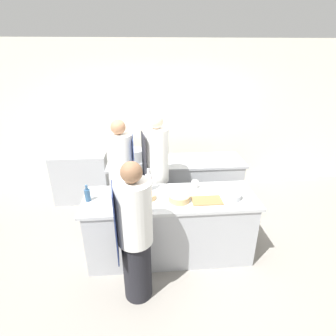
# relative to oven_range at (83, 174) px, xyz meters

# --- Properties ---
(ground_plane) EXTENTS (16.00, 16.00, 0.00)m
(ground_plane) POSITION_rel_oven_range_xyz_m (1.50, -1.71, -0.46)
(ground_plane) COLOR gray
(wall_back) EXTENTS (8.00, 0.06, 2.80)m
(wall_back) POSITION_rel_oven_range_xyz_m (1.50, 0.42, 0.94)
(wall_back) COLOR silver
(wall_back) RESTS_ON ground_plane
(prep_counter) EXTENTS (2.20, 0.75, 0.89)m
(prep_counter) POSITION_rel_oven_range_xyz_m (1.50, -1.71, -0.01)
(prep_counter) COLOR #A8AAAF
(prep_counter) RESTS_ON ground_plane
(pass_counter) EXTENTS (2.30, 0.70, 0.89)m
(pass_counter) POSITION_rel_oven_range_xyz_m (1.71, -0.51, -0.01)
(pass_counter) COLOR #A8AAAF
(pass_counter) RESTS_ON ground_plane
(oven_range) EXTENTS (0.96, 0.73, 0.91)m
(oven_range) POSITION_rel_oven_range_xyz_m (0.00, 0.00, 0.00)
(oven_range) COLOR #A8AAAF
(oven_range) RESTS_ON ground_plane
(chef_at_prep_near) EXTENTS (0.40, 0.38, 1.66)m
(chef_at_prep_near) POSITION_rel_oven_range_xyz_m (1.07, -2.37, 0.37)
(chef_at_prep_near) COLOR black
(chef_at_prep_near) RESTS_ON ground_plane
(chef_at_stove) EXTENTS (0.39, 0.37, 1.74)m
(chef_at_stove) POSITION_rel_oven_range_xyz_m (0.85, -1.05, 0.41)
(chef_at_stove) COLOR black
(chef_at_stove) RESTS_ON ground_plane
(chef_at_pass_far) EXTENTS (0.39, 0.37, 1.81)m
(chef_at_pass_far) POSITION_rel_oven_range_xyz_m (1.35, -1.11, 0.46)
(chef_at_pass_far) COLOR black
(chef_at_pass_far) RESTS_ON ground_plane
(bottle_olive_oil) EXTENTS (0.07, 0.07, 0.24)m
(bottle_olive_oil) POSITION_rel_oven_range_xyz_m (1.08, -1.97, 0.53)
(bottle_olive_oil) COLOR #5B2319
(bottle_olive_oil) RESTS_ON prep_counter
(bottle_vinegar) EXTENTS (0.07, 0.07, 0.22)m
(bottle_vinegar) POSITION_rel_oven_range_xyz_m (0.48, -1.71, 0.52)
(bottle_vinegar) COLOR #2D5175
(bottle_vinegar) RESTS_ON prep_counter
(bottle_wine) EXTENTS (0.09, 0.09, 0.31)m
(bottle_wine) POSITION_rel_oven_range_xyz_m (1.24, -1.50, 0.55)
(bottle_wine) COLOR silver
(bottle_wine) RESTS_ON prep_counter
(bowl_mixing_large) EXTENTS (0.22, 0.22, 0.08)m
(bowl_mixing_large) POSITION_rel_oven_range_xyz_m (0.85, -1.66, 0.47)
(bowl_mixing_large) COLOR #B7BABC
(bowl_mixing_large) RESTS_ON prep_counter
(bowl_prep_small) EXTENTS (0.27, 0.27, 0.08)m
(bowl_prep_small) POSITION_rel_oven_range_xyz_m (1.60, -1.81, 0.47)
(bowl_prep_small) COLOR tan
(bowl_prep_small) RESTS_ON prep_counter
(bowl_ceramic_blue) EXTENTS (0.17, 0.17, 0.07)m
(bowl_ceramic_blue) POSITION_rel_oven_range_xyz_m (1.23, -1.74, 0.47)
(bowl_ceramic_blue) COLOR tan
(bowl_ceramic_blue) RESTS_ON prep_counter
(bowl_wooden_salad) EXTENTS (0.23, 0.23, 0.07)m
(bowl_wooden_salad) POSITION_rel_oven_range_xyz_m (2.27, -1.80, 0.47)
(bowl_wooden_salad) COLOR #B7BABC
(bowl_wooden_salad) RESTS_ON prep_counter
(cup) EXTENTS (0.09, 0.09, 0.10)m
(cup) POSITION_rel_oven_range_xyz_m (1.85, -1.49, 0.48)
(cup) COLOR white
(cup) RESTS_ON prep_counter
(cutting_board) EXTENTS (0.37, 0.22, 0.01)m
(cutting_board) POSITION_rel_oven_range_xyz_m (1.94, -1.84, 0.44)
(cutting_board) COLOR olive
(cutting_board) RESTS_ON prep_counter
(stockpot) EXTENTS (0.32, 0.32, 0.20)m
(stockpot) POSITION_rel_oven_range_xyz_m (1.02, -0.45, 0.53)
(stockpot) COLOR #A8AAAF
(stockpot) RESTS_ON pass_counter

